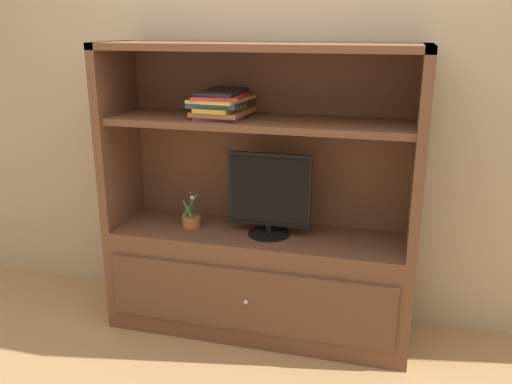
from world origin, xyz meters
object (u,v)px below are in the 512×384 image
at_px(tv_monitor, 269,195).
at_px(magazine_stack, 221,104).
at_px(potted_plant, 191,220).
at_px(media_console, 259,247).

relative_size(tv_monitor, magazine_stack, 1.25).
distance_m(tv_monitor, potted_plant, 0.50).
xyz_separation_m(tv_monitor, magazine_stack, (-0.27, 0.01, 0.48)).
height_order(media_console, magazine_stack, media_console).
distance_m(media_console, potted_plant, 0.41).
height_order(media_console, potted_plant, media_console).
xyz_separation_m(potted_plant, magazine_stack, (0.19, -0.00, 0.67)).
distance_m(tv_monitor, magazine_stack, 0.55).
xyz_separation_m(media_console, tv_monitor, (0.06, -0.02, 0.32)).
bearing_deg(media_console, tv_monitor, -18.80).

